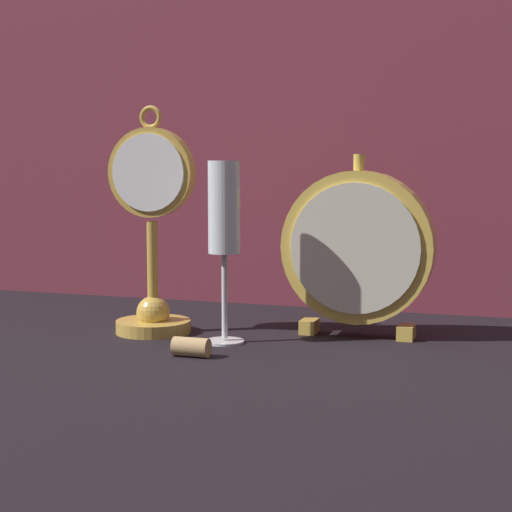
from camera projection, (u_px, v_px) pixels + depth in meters
ground_plane at (235, 351)px, 1.00m from camera, size 4.00×4.00×0.00m
fabric_backdrop_drape at (308, 40)px, 1.26m from camera, size 1.56×0.01×0.80m
pocket_watch_on_stand at (152, 242)px, 1.09m from camera, size 0.11×0.10×0.29m
mantel_clock_silver at (358, 248)px, 1.07m from camera, size 0.19×0.04×0.23m
champagne_flute at (224, 221)px, 1.03m from camera, size 0.05×0.05×0.22m
wine_cork at (191, 347)px, 0.97m from camera, size 0.04×0.02×0.02m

